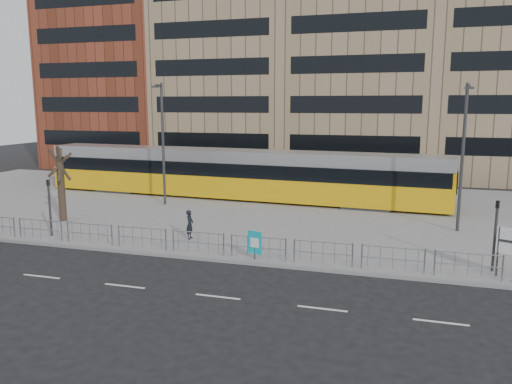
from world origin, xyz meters
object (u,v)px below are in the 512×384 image
(lamp_post_west, at_px, (163,139))
(pedestrian, at_px, (190,224))
(ad_panel, at_px, (255,243))
(traffic_light_east, at_px, (496,227))
(bare_tree, at_px, (58,144))
(traffic_light_west, at_px, (49,200))
(tram, at_px, (234,174))
(lamp_post_east, at_px, (463,152))

(lamp_post_west, bearing_deg, pedestrian, -55.38)
(ad_panel, height_order, traffic_light_east, traffic_light_east)
(lamp_post_west, bearing_deg, bare_tree, -120.40)
(traffic_light_west, distance_m, traffic_light_east, 22.11)
(tram, relative_size, bare_tree, 4.86)
(tram, distance_m, pedestrian, 11.94)
(ad_panel, height_order, lamp_post_east, lamp_post_east)
(tram, relative_size, lamp_post_west, 3.68)
(tram, height_order, traffic_light_east, tram)
(traffic_light_east, bearing_deg, pedestrian, -171.15)
(pedestrian, relative_size, bare_tree, 0.24)
(lamp_post_west, bearing_deg, ad_panel, -46.72)
(tram, distance_m, lamp_post_west, 6.17)
(traffic_light_west, height_order, lamp_post_west, lamp_post_west)
(tram, relative_size, lamp_post_east, 3.83)
(tram, xyz_separation_m, ad_panel, (5.88, -14.28, -1.07))
(bare_tree, bearing_deg, pedestrian, -10.16)
(lamp_post_west, xyz_separation_m, lamp_post_east, (19.36, -2.20, -0.16))
(traffic_light_west, bearing_deg, pedestrian, -2.22)
(pedestrian, distance_m, lamp_post_west, 10.43)
(tram, xyz_separation_m, lamp_post_west, (-3.96, -3.82, 2.79))
(tram, height_order, lamp_post_west, lamp_post_west)
(pedestrian, xyz_separation_m, lamp_post_west, (-5.50, 7.97, 3.87))
(traffic_light_west, relative_size, lamp_post_west, 0.36)
(lamp_post_east, height_order, bare_tree, lamp_post_east)
(lamp_post_west, height_order, lamp_post_east, lamp_post_west)
(ad_panel, bearing_deg, traffic_light_east, 20.84)
(traffic_light_east, xyz_separation_m, lamp_post_east, (-0.75, 6.95, 2.51))
(traffic_light_west, bearing_deg, ad_panel, -18.50)
(tram, distance_m, traffic_light_west, 14.64)
(lamp_post_east, bearing_deg, tram, 158.64)
(ad_panel, xyz_separation_m, lamp_post_west, (-9.85, 10.46, 3.86))
(pedestrian, xyz_separation_m, bare_tree, (-9.21, 1.65, 3.97))
(tram, bearing_deg, traffic_light_west, -110.68)
(ad_panel, xyz_separation_m, traffic_light_west, (-11.84, 0.91, 1.20))
(pedestrian, distance_m, traffic_light_west, 7.76)
(traffic_light_east, xyz_separation_m, lamp_post_west, (-20.11, 9.15, 2.67))
(tram, xyz_separation_m, pedestrian, (1.54, -11.79, -1.08))
(pedestrian, xyz_separation_m, traffic_light_east, (14.61, -1.18, 1.20))
(pedestrian, relative_size, lamp_post_west, 0.18)
(traffic_light_west, relative_size, lamp_post_east, 0.38)
(ad_panel, bearing_deg, bare_tree, 176.60)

